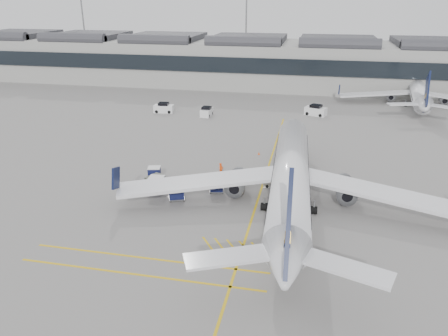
% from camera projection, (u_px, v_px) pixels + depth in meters
% --- Properties ---
extents(ground, '(220.00, 220.00, 0.00)m').
position_uv_depth(ground, '(164.00, 207.00, 48.77)').
color(ground, gray).
rests_on(ground, ground).
extents(terminal, '(200.00, 20.45, 12.40)m').
position_uv_depth(terminal, '(256.00, 61.00, 111.84)').
color(terminal, '#9E9E99').
rests_on(terminal, ground).
extents(light_masts, '(113.00, 0.60, 25.45)m').
position_uv_depth(light_masts, '(258.00, 23.00, 121.85)').
color(light_masts, slate).
rests_on(light_masts, ground).
extents(apron_markings, '(0.25, 60.00, 0.01)m').
position_uv_depth(apron_markings, '(264.00, 180.00, 55.93)').
color(apron_markings, gold).
rests_on(apron_markings, ground).
extents(airliner_main, '(38.81, 42.47, 11.28)m').
position_uv_depth(airliner_main, '(291.00, 177.00, 48.26)').
color(airliner_main, white).
rests_on(airliner_main, ground).
extents(airliner_far, '(32.89, 36.13, 9.62)m').
position_uv_depth(airliner_far, '(418.00, 92.00, 92.29)').
color(airliner_far, white).
rests_on(airliner_far, ground).
extents(belt_loader, '(4.41, 2.06, 1.75)m').
position_uv_depth(belt_loader, '(276.00, 182.00, 54.01)').
color(belt_loader, silver).
rests_on(belt_loader, ground).
extents(baggage_cart_a, '(1.90, 1.67, 1.76)m').
position_uv_depth(baggage_cart_a, '(217.00, 185.00, 52.19)').
color(baggage_cart_a, gray).
rests_on(baggage_cart_a, ground).
extents(baggage_cart_b, '(1.98, 1.67, 1.98)m').
position_uv_depth(baggage_cart_b, '(157.00, 184.00, 52.05)').
color(baggage_cart_b, gray).
rests_on(baggage_cart_b, ground).
extents(baggage_cart_c, '(2.25, 2.07, 1.92)m').
position_uv_depth(baggage_cart_c, '(176.00, 191.00, 50.22)').
color(baggage_cart_c, gray).
rests_on(baggage_cart_c, ground).
extents(baggage_cart_d, '(1.91, 1.69, 1.73)m').
position_uv_depth(baggage_cart_d, '(154.00, 173.00, 55.58)').
color(baggage_cart_d, gray).
rests_on(baggage_cart_d, ground).
extents(ramp_agent_a, '(0.72, 0.82, 1.89)m').
position_uv_depth(ramp_agent_a, '(221.00, 170.00, 56.55)').
color(ramp_agent_a, '#FD4A0D').
rests_on(ramp_agent_a, ground).
extents(ramp_agent_b, '(0.98, 0.86, 1.71)m').
position_uv_depth(ramp_agent_b, '(215.00, 183.00, 52.77)').
color(ramp_agent_b, orange).
rests_on(ramp_agent_b, ground).
extents(pushback_tug, '(3.10, 2.47, 1.52)m').
position_uv_depth(pushback_tug, '(157.00, 181.00, 53.81)').
color(pushback_tug, '#4D5144').
rests_on(pushback_tug, ground).
extents(safety_cone_nose, '(0.32, 0.32, 0.44)m').
position_uv_depth(safety_cone_nose, '(259.00, 153.00, 64.61)').
color(safety_cone_nose, '#F24C0A').
rests_on(safety_cone_nose, ground).
extents(safety_cone_engine, '(0.39, 0.39, 0.55)m').
position_uv_depth(safety_cone_engine, '(278.00, 186.00, 53.47)').
color(safety_cone_engine, '#F24C0A').
rests_on(safety_cone_engine, ground).
extents(service_van_left, '(4.02, 2.30, 1.98)m').
position_uv_depth(service_van_left, '(164.00, 108.00, 87.51)').
color(service_van_left, silver).
rests_on(service_van_left, ground).
extents(service_van_mid, '(1.88, 3.58, 1.81)m').
position_uv_depth(service_van_mid, '(207.00, 112.00, 85.03)').
color(service_van_mid, silver).
rests_on(service_van_mid, ground).
extents(service_van_right, '(4.52, 3.33, 2.09)m').
position_uv_depth(service_van_right, '(316.00, 111.00, 85.41)').
color(service_van_right, silver).
rests_on(service_van_right, ground).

